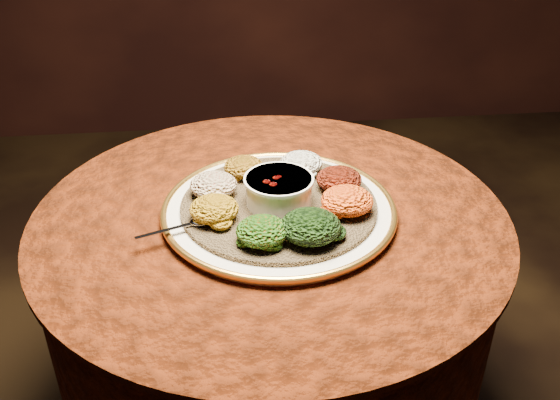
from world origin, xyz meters
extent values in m
cylinder|color=black|center=(0.00, 0.00, 0.34)|extent=(0.12, 0.12, 0.68)
cylinder|color=black|center=(0.00, 0.00, 0.70)|extent=(0.80, 0.80, 0.04)
cylinder|color=#481706|center=(0.00, 0.00, 0.56)|extent=(0.93, 0.93, 0.34)
cylinder|color=#481706|center=(0.00, 0.00, 0.73)|extent=(0.96, 0.96, 0.01)
cylinder|color=silver|center=(0.02, -0.01, 0.74)|extent=(0.45, 0.45, 0.02)
torus|color=gold|center=(0.02, -0.01, 0.75)|extent=(0.47, 0.47, 0.01)
cylinder|color=brown|center=(0.02, -0.01, 0.76)|extent=(0.43, 0.43, 0.01)
cylinder|color=white|center=(0.02, -0.01, 0.79)|extent=(0.13, 0.13, 0.06)
cylinder|color=white|center=(0.02, -0.01, 0.82)|extent=(0.14, 0.14, 0.01)
cylinder|color=#590B04|center=(0.02, -0.01, 0.81)|extent=(0.11, 0.11, 0.01)
ellipsoid|color=silver|center=(-0.14, -0.07, 0.77)|extent=(0.04, 0.03, 0.01)
cube|color=silver|center=(-0.20, -0.09, 0.77)|extent=(0.11, 0.05, 0.00)
ellipsoid|color=white|center=(0.08, 0.11, 0.78)|extent=(0.09, 0.09, 0.04)
ellipsoid|color=black|center=(0.14, 0.03, 0.78)|extent=(0.09, 0.09, 0.04)
ellipsoid|color=#C87310|center=(0.14, -0.05, 0.79)|extent=(0.10, 0.10, 0.05)
ellipsoid|color=black|center=(0.06, -0.14, 0.79)|extent=(0.11, 0.11, 0.05)
ellipsoid|color=#913409|center=(-0.03, -0.14, 0.78)|extent=(0.10, 0.09, 0.05)
ellipsoid|color=#9E690D|center=(-0.11, -0.05, 0.78)|extent=(0.09, 0.09, 0.05)
ellipsoid|color=maroon|center=(-0.11, 0.04, 0.78)|extent=(0.10, 0.09, 0.05)
ellipsoid|color=#875210|center=(-0.05, 0.11, 0.78)|extent=(0.08, 0.08, 0.04)
camera|label=1|loc=(-0.09, -1.05, 1.42)|focal=40.00mm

